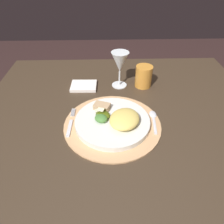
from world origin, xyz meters
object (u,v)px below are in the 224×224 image
Objects in this scene: wine_glass at (120,63)px; dining_table at (122,141)px; napkin at (84,86)px; amber_tumbler at (144,76)px; dinner_plate at (112,122)px; fork at (71,123)px; spoon at (153,118)px.

dining_table is at bearing -90.00° from wine_glass.
napkin is at bearing -176.41° from wine_glass.
amber_tumbler reaches higher than dining_table.
dinner_plate is at bearing -137.25° from dining_table.
fork is at bearing -125.74° from wine_glass.
dinner_plate reaches higher than fork.
fork is at bearing 178.72° from dinner_plate.
dining_table is 0.34m from wine_glass.
dining_table is at bearing -53.46° from napkin.
spoon is at bearing 4.06° from fork.
dining_table is 0.31m from napkin.
amber_tumbler is at bearing 41.08° from fork.
spoon and napkin have the same top height.
spoon is 0.80× the size of wine_glass.
dinner_plate is 0.29m from napkin.
dinner_plate is at bearing -1.28° from fork.
napkin is at bearing -178.80° from amber_tumbler.
dinner_plate is 0.15m from fork.
amber_tumbler reaches higher than napkin.
dining_table is 4.25× the size of dinner_plate.
amber_tumbler is at bearing 60.58° from dinner_plate.
dinner_plate is at bearing -64.57° from napkin.
wine_glass reaches higher than amber_tumbler.
fork is 1.19× the size of spoon.
wine_glass is (0.19, 0.27, 0.11)m from fork.
napkin is (0.03, 0.26, -0.00)m from fork.
dining_table is at bearing 173.48° from spoon.
napkin is (-0.17, 0.22, 0.14)m from dining_table.
wine_glass is (-0.11, 0.25, 0.11)m from spoon.
spoon is 0.25m from amber_tumbler.
amber_tumbler is (0.15, 0.27, 0.03)m from dinner_plate.
napkin is at bearing 139.70° from spoon.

